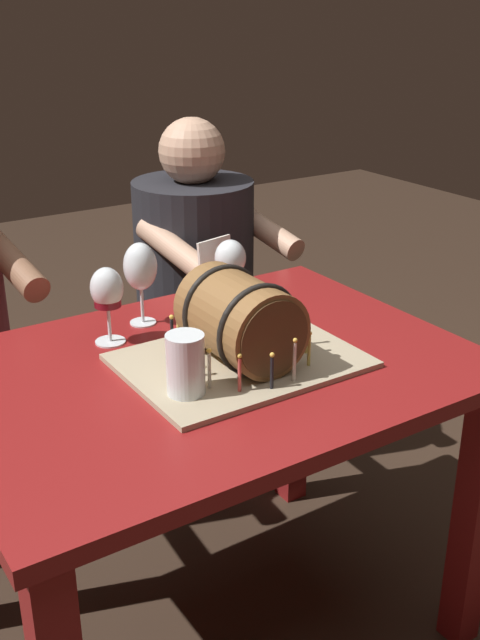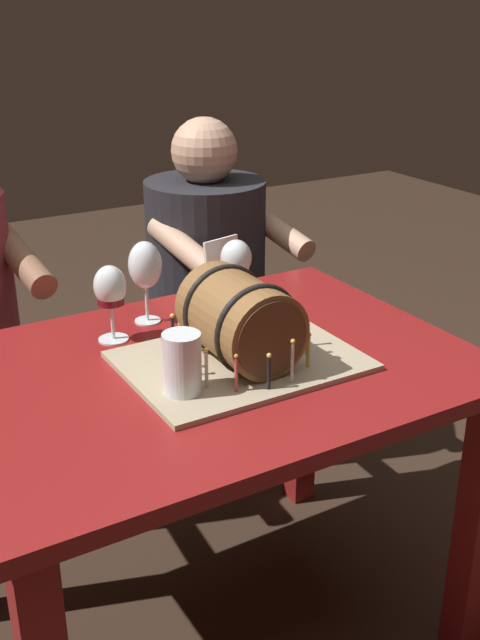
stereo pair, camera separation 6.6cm
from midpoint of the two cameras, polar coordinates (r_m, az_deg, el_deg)
The scene contains 9 objects.
ground_plane at distance 2.07m, azimuth -2.95°, elevation -21.87°, with size 8.00×8.00×0.00m, color #332319.
dining_table at distance 1.70m, azimuth -3.36°, elevation -7.16°, with size 1.11×0.81×0.74m.
barrel_cake at distance 1.60m, azimuth -1.18°, elevation -0.52°, with size 0.49×0.36×0.20m.
wine_glass_white at distance 1.88m, azimuth -1.73°, elevation 4.39°, with size 0.08×0.08×0.18m.
wine_glass_red at distance 1.71m, azimuth -10.96°, elevation 2.06°, with size 0.07×0.07×0.18m.
wine_glass_empty at distance 1.80m, azimuth -8.48°, elevation 3.85°, with size 0.08×0.08×0.20m.
beer_pint at distance 1.47m, azimuth -5.35°, elevation -3.66°, with size 0.08×0.08×0.13m.
menu_card at distance 1.95m, azimuth -2.74°, elevation 3.76°, with size 0.11×0.01×0.16m, color silver.
person_seated_right at distance 2.46m, azimuth -4.05°, elevation 0.95°, with size 0.44×0.52×1.13m.
Camera 1 is at (-0.75, -1.26, 1.45)m, focal length 43.01 mm.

